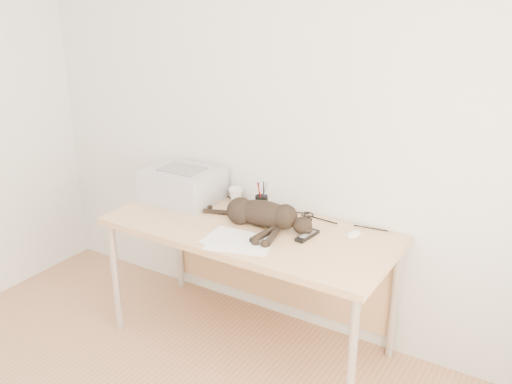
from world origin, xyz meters
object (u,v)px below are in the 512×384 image
Objects in this scene: cat at (260,215)px; mug at (236,195)px; printer at (183,184)px; mouse at (354,232)px; pen_cup at (261,204)px; desk at (257,243)px.

mug is at bearing 137.74° from cat.
mouse is (1.09, 0.06, -0.08)m from printer.
printer is 1.09m from mouse.
printer reaches higher than mug.
cat is 0.51m from mouse.
mouse is at bearing 3.29° from printer.
cat is 6.37× the size of mouse.
mouse is at bearing -1.55° from pen_cup.
mug is at bearing -176.20° from mouse.
pen_cup is at bearing 111.75° from desk.
desk is 0.38m from mug.
pen_cup is at bearing 113.64° from cat.
printer is at bearing 174.73° from desk.
mug is at bearing 163.84° from pen_cup.
cat is at bearing -43.87° from desk.
pen_cup is at bearing -16.16° from mug.
mug is (0.29, 0.14, -0.05)m from printer.
cat reaches higher than mug.
mug is (-0.32, 0.24, -0.02)m from cat.
mouse reaches higher than desk.
desk is 0.21m from cat.
cat is 7.44× the size of mug.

